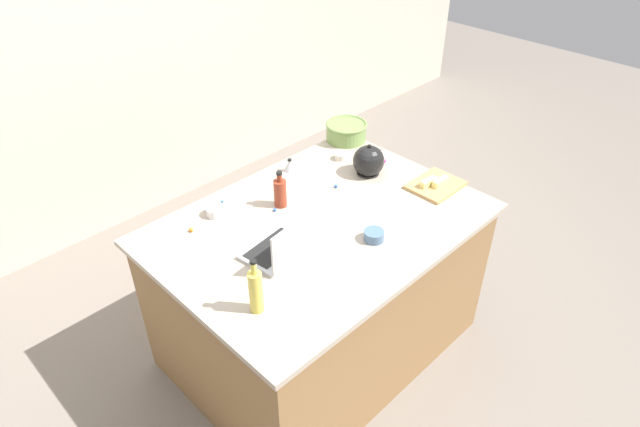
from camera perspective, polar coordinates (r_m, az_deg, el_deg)
The scene contains 22 objects.
ground_plane at distance 3.39m, azimuth 0.00°, elevation -13.17°, with size 12.00×12.00×0.00m, color slate.
wall_back at distance 4.11m, azimuth -20.86°, elevation 15.67°, with size 8.00×0.10×2.60m, color beige.
island_counter at distance 3.06m, azimuth 0.00°, elevation -7.60°, with size 1.63×1.19×0.90m.
laptop at distance 2.55m, azimuth -3.96°, elevation -3.46°, with size 0.34×0.27×0.22m.
mixing_bowl_large at distance 3.50m, azimuth 2.73°, elevation 8.53°, with size 0.26×0.26×0.11m.
bottle_oil at distance 2.25m, azimuth -6.67°, elevation -7.91°, with size 0.06×0.06×0.26m.
bottle_soy at distance 2.86m, azimuth -4.15°, elevation 2.20°, with size 0.07×0.07×0.20m.
kettle at distance 3.14m, azimuth 5.06°, elevation 5.42°, with size 0.21×0.18×0.20m.
cutting_board at distance 3.11m, azimuth 11.88°, elevation 2.89°, with size 0.29×0.23×0.02m, color tan.
butter_stick_left at distance 3.09m, azimuth 12.39°, elevation 3.22°, with size 0.11×0.04×0.04m, color #F4E58C.
butter_stick_right at distance 3.08m, azimuth 11.19°, elevation 3.21°, with size 0.11×0.04×0.04m, color #F4E58C.
ramekin_small at distance 2.66m, azimuth 5.60°, elevation -2.27°, with size 0.10×0.10×0.05m, color slate.
ramekin_medium at distance 2.86m, azimuth -10.77°, elevation 0.26°, with size 0.10×0.10×0.05m, color white.
ramekin_wide at distance 3.30m, azimuth 2.17°, elevation 5.94°, with size 0.07×0.07×0.04m, color beige.
kitchen_timer at distance 3.18m, azimuth -3.16°, elevation 5.00°, with size 0.07×0.07×0.08m.
candy_0 at distance 3.48m, azimuth 2.67°, elevation 7.42°, with size 0.02×0.02×0.02m, color orange.
candy_1 at distance 2.86m, azimuth -4.70°, elevation 0.39°, with size 0.02×0.02×0.02m, color blue.
candy_2 at distance 3.30m, azimuth 1.80°, elevation 5.81°, with size 0.02×0.02×0.02m, color green.
candy_3 at distance 3.29m, azimuth 6.68°, elevation 5.43°, with size 0.02×0.02×0.02m, color #CC3399.
candy_4 at distance 2.95m, azimuth -10.09°, elevation 1.21°, with size 0.02×0.02×0.02m, color blue.
candy_5 at distance 2.78m, azimuth -13.21°, elevation -1.66°, with size 0.02×0.02×0.02m, color orange.
candy_6 at distance 3.03m, azimuth 1.66°, elevation 2.85°, with size 0.02×0.02×0.02m, color blue.
Camera 1 is at (-1.57, -1.58, 2.55)m, focal length 30.92 mm.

